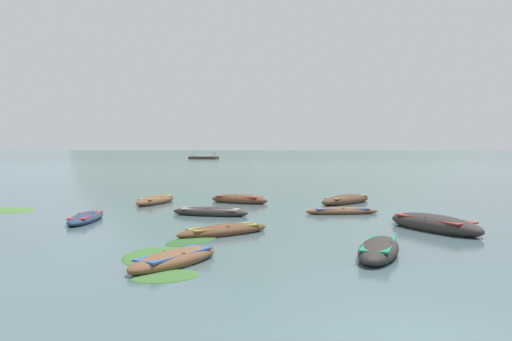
{
  "coord_description": "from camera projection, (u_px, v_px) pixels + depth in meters",
  "views": [
    {
      "loc": [
        -2.81,
        -8.21,
        3.11
      ],
      "look_at": [
        -2.09,
        54.26,
        0.47
      ],
      "focal_mm": 36.55,
      "sensor_mm": 36.0,
      "label": 1
    }
  ],
  "objects": [
    {
      "name": "ground_plane",
      "position": [
        251.0,
        150.0,
        1506.93
      ],
      "size": [
        6000.0,
        6000.0,
        0.0
      ],
      "primitive_type": "plane",
      "color": "#476066"
    },
    {
      "name": "mountain_1",
      "position": [
        66.0,
        90.0,
        2014.64
      ],
      "size": [
        1841.16,
        1841.16,
        459.03
      ],
      "primitive_type": "cone",
      "color": "slate",
      "rests_on": "ground"
    },
    {
      "name": "mountain_2",
      "position": [
        250.0,
        63.0,
        1855.37
      ],
      "size": [
        1624.46,
        1624.46,
        615.52
      ],
      "primitive_type": "cone",
      "color": "slate",
      "rests_on": "ground"
    },
    {
      "name": "rowboat_0",
      "position": [
        342.0,
        211.0,
        24.8
      ],
      "size": [
        3.59,
        1.16,
        0.4
      ],
      "color": "brown",
      "rests_on": "ground"
    },
    {
      "name": "rowboat_1",
      "position": [
        156.0,
        200.0,
        29.52
      ],
      "size": [
        2.25,
        4.11,
        0.57
      ],
      "color": "brown",
      "rests_on": "ground"
    },
    {
      "name": "rowboat_2",
      "position": [
        210.0,
        212.0,
        24.21
      ],
      "size": [
        3.84,
        2.04,
        0.5
      ],
      "color": "#2D2826",
      "rests_on": "ground"
    },
    {
      "name": "rowboat_3",
      "position": [
        86.0,
        218.0,
        22.22
      ],
      "size": [
        1.02,
        3.79,
        0.46
      ],
      "color": "navy",
      "rests_on": "ground"
    },
    {
      "name": "rowboat_4",
      "position": [
        239.0,
        199.0,
        29.79
      ],
      "size": [
        3.72,
        2.71,
        0.62
      ],
      "color": "brown",
      "rests_on": "ground"
    },
    {
      "name": "rowboat_5",
      "position": [
        346.0,
        200.0,
        29.53
      ],
      "size": [
        3.91,
        4.06,
        0.63
      ],
      "color": "#4C3323",
      "rests_on": "ground"
    },
    {
      "name": "rowboat_6",
      "position": [
        434.0,
        224.0,
        19.76
      ],
      "size": [
        3.17,
        4.65,
        0.77
      ],
      "color": "#2D2826",
      "rests_on": "ground"
    },
    {
      "name": "rowboat_7",
      "position": [
        224.0,
        231.0,
        18.77
      ],
      "size": [
        3.64,
        3.03,
        0.46
      ],
      "color": "brown",
      "rests_on": "ground"
    },
    {
      "name": "rowboat_8",
      "position": [
        379.0,
        250.0,
        15.02
      ],
      "size": [
        2.28,
        3.76,
        0.61
      ],
      "color": "#2D2826",
      "rests_on": "ground"
    },
    {
      "name": "rowboat_10",
      "position": [
        174.0,
        259.0,
        13.89
      ],
      "size": [
        2.65,
        3.4,
        0.5
      ],
      "color": "brown",
      "rests_on": "ground"
    },
    {
      "name": "ferry_0",
      "position": [
        204.0,
        157.0,
        155.55
      ],
      "size": [
        9.31,
        5.48,
        2.54
      ],
      "color": "#4C3323",
      "rests_on": "ground"
    },
    {
      "name": "weed_patch_2",
      "position": [
        192.0,
        241.0,
        17.57
      ],
      "size": [
        2.26,
        2.76,
        0.14
      ],
      "primitive_type": "ellipsoid",
      "rotation": [
        0.0,
        0.0,
        1.07
      ],
      "color": "#2D5628",
      "rests_on": "ground"
    },
    {
      "name": "weed_patch_4",
      "position": [
        166.0,
        277.0,
        12.63
      ],
      "size": [
        2.12,
        1.94,
        0.14
      ],
      "primitive_type": "ellipsoid",
      "rotation": [
        0.0,
        0.0,
        2.1
      ],
      "color": "#38662D",
      "rests_on": "ground"
    },
    {
      "name": "weed_patch_5",
      "position": [
        6.0,
        210.0,
        26.25
      ],
      "size": [
        4.02,
        3.61,
        0.14
      ],
      "primitive_type": "ellipsoid",
      "rotation": [
        0.0,
        0.0,
        2.67
      ],
      "color": "#477033",
      "rests_on": "ground"
    },
    {
      "name": "weed_patch_6",
      "position": [
        161.0,
        258.0,
        14.81
      ],
      "size": [
        2.91,
        3.58,
        0.14
      ],
      "primitive_type": "ellipsoid",
      "rotation": [
        0.0,
        0.0,
        1.83
      ],
      "color": "#38662D",
      "rests_on": "ground"
    }
  ]
}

